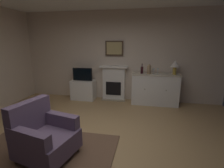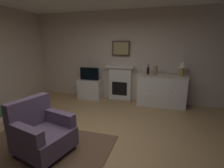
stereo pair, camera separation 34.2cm
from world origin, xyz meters
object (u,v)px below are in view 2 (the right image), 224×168
(framed_picture, at_px, (121,48))
(tv_set, at_px, (89,74))
(table_lamp, at_px, (183,66))
(tv_cabinet, at_px, (90,89))
(wine_glass_center, at_px, (164,71))
(wine_bottle, at_px, (148,70))
(wine_glass_left, at_px, (160,71))
(vase_decorative, at_px, (155,70))
(fireplace_unit, at_px, (120,83))
(sideboard_cabinet, at_px, (161,90))
(armchair, at_px, (41,132))

(framed_picture, xyz_separation_m, tv_set, (-0.98, -0.23, -0.80))
(table_lamp, relative_size, tv_cabinet, 0.53)
(wine_glass_center, relative_size, tv_cabinet, 0.22)
(table_lamp, bearing_deg, tv_cabinet, 179.69)
(wine_bottle, distance_m, wine_glass_left, 0.34)
(vase_decorative, bearing_deg, wine_glass_center, 6.82)
(fireplace_unit, xyz_separation_m, sideboard_cabinet, (1.27, -0.18, -0.09))
(wine_bottle, xyz_separation_m, vase_decorative, (0.20, -0.03, 0.03))
(vase_decorative, bearing_deg, tv_set, 178.83)
(framed_picture, distance_m, wine_glass_center, 1.46)
(wine_glass_left, xyz_separation_m, vase_decorative, (-0.13, -0.00, 0.02))
(fireplace_unit, height_order, wine_glass_center, fireplace_unit)
(sideboard_cabinet, bearing_deg, tv_set, -179.79)
(sideboard_cabinet, relative_size, tv_set, 2.21)
(table_lamp, relative_size, tv_set, 0.65)
(framed_picture, bearing_deg, armchair, -100.53)
(vase_decorative, height_order, tv_cabinet, vase_decorative)
(wine_bottle, height_order, tv_set, wine_bottle)
(wine_glass_left, xyz_separation_m, tv_cabinet, (-2.18, 0.06, -0.73))
(tv_cabinet, bearing_deg, vase_decorative, -1.82)
(framed_picture, height_order, wine_glass_center, framed_picture)
(wine_bottle, relative_size, wine_glass_center, 1.76)
(fireplace_unit, bearing_deg, tv_set, -169.23)
(sideboard_cabinet, height_order, armchair, sideboard_cabinet)
(fireplace_unit, distance_m, sideboard_cabinet, 1.28)
(wine_glass_left, bearing_deg, vase_decorative, -178.66)
(fireplace_unit, relative_size, wine_glass_left, 6.67)
(wine_bottle, height_order, vase_decorative, wine_bottle)
(wine_bottle, xyz_separation_m, wine_glass_left, (0.33, -0.03, 0.01))
(wine_glass_center, bearing_deg, table_lamp, 2.56)
(framed_picture, xyz_separation_m, table_lamp, (1.78, -0.22, -0.43))
(wine_bottle, relative_size, wine_glass_left, 1.76)
(table_lamp, height_order, wine_glass_left, table_lamp)
(sideboard_cabinet, distance_m, armchair, 3.39)
(armchair, bearing_deg, tv_cabinet, 98.06)
(wine_glass_center, bearing_deg, armchair, -123.69)
(vase_decorative, distance_m, armchair, 3.31)
(framed_picture, relative_size, tv_cabinet, 0.73)
(table_lamp, relative_size, vase_decorative, 1.42)
(fireplace_unit, distance_m, framed_picture, 1.09)
(wine_glass_left, xyz_separation_m, armchair, (-1.77, -2.80, -0.66))
(wine_bottle, xyz_separation_m, tv_cabinet, (-1.84, 0.03, -0.72))
(wine_glass_left, bearing_deg, sideboard_cabinet, 34.99)
(wine_glass_left, height_order, armchair, wine_glass_left)
(tv_cabinet, relative_size, tv_set, 1.21)
(wine_glass_center, bearing_deg, fireplace_unit, 171.42)
(framed_picture, xyz_separation_m, wine_glass_center, (1.31, -0.24, -0.59))
(wine_glass_left, bearing_deg, framed_picture, 167.37)
(tv_set, bearing_deg, tv_cabinet, 90.00)
(sideboard_cabinet, relative_size, armchair, 1.43)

